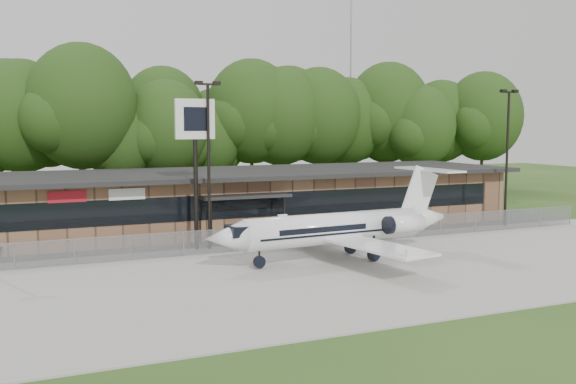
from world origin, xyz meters
name	(u,v)px	position (x,y,z in m)	size (l,w,h in m)	color
ground	(443,313)	(0.00, 0.00, 0.00)	(160.00, 160.00, 0.00)	#294819
apron	(348,271)	(0.00, 8.00, 0.04)	(64.00, 18.00, 0.08)	#9E9B93
parking_lot	(268,236)	(0.00, 19.50, 0.03)	(50.00, 9.00, 0.06)	#383835
terminal	(246,198)	(0.00, 23.94, 2.18)	(41.00, 11.65, 4.30)	#866243
fence	(294,236)	(0.00, 15.00, 0.78)	(46.00, 0.04, 1.52)	gray
treeline	(185,126)	(0.00, 42.00, 7.50)	(72.00, 12.00, 15.00)	#1F3A12
radio_mast	(350,85)	(22.00, 48.00, 12.50)	(0.20, 0.20, 25.00)	gray
light_pole_mid	(209,152)	(-5.00, 16.50, 5.98)	(1.55, 0.30, 10.23)	black
light_pole_right	(507,147)	(18.00, 16.50, 5.98)	(1.55, 0.30, 10.23)	black
business_jet	(342,229)	(0.89, 10.47, 1.85)	(15.36, 13.69, 5.17)	white
pole_sign	(195,135)	(-5.74, 16.79, 7.03)	(2.41, 0.30, 9.19)	black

